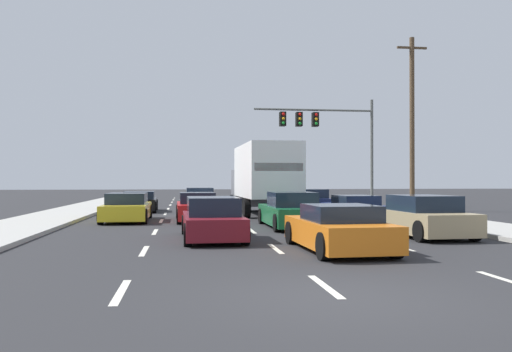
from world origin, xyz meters
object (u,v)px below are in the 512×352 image
at_px(car_navy, 310,201).
at_px(car_red, 197,208).
at_px(car_black, 139,202).
at_px(traffic_signal_mast, 320,127).
at_px(car_silver, 199,200).
at_px(car_tan, 421,217).
at_px(box_truck, 263,175).
at_px(car_yellow, 127,208).
at_px(car_maroon, 212,220).
at_px(car_blue, 355,209).
at_px(car_green, 291,212).
at_px(car_orange, 339,229).
at_px(utility_pole_mid, 412,122).

bearing_deg(car_navy, car_red, -133.75).
xyz_separation_m(car_black, car_red, (3.11, -7.47, 0.03)).
bearing_deg(traffic_signal_mast, car_black, -161.31).
xyz_separation_m(car_silver, car_red, (-0.31, -7.57, -0.05)).
height_order(car_black, car_tan, car_tan).
bearing_deg(car_silver, car_red, -92.37).
height_order(car_silver, car_tan, car_silver).
bearing_deg(car_red, box_truck, 46.31).
bearing_deg(traffic_signal_mast, car_yellow, -136.37).
xyz_separation_m(car_maroon, box_truck, (3.21, 11.03, 1.45)).
height_order(car_maroon, traffic_signal_mast, traffic_signal_mast).
relative_size(car_black, car_navy, 1.00).
xyz_separation_m(car_black, car_blue, (10.01, -8.46, -0.01)).
relative_size(car_silver, car_tan, 0.99).
distance_m(car_yellow, car_navy, 11.95).
distance_m(car_red, car_blue, 6.97).
xyz_separation_m(car_green, car_orange, (-0.11, -6.71, -0.05)).
bearing_deg(car_orange, car_green, 89.03).
xyz_separation_m(box_truck, traffic_signal_mast, (5.02, 7.74, 3.38)).
bearing_deg(box_truck, car_silver, 129.27).
xyz_separation_m(car_silver, car_maroon, (-0.01, -14.93, -0.03)).
height_order(car_maroon, box_truck, box_truck).
bearing_deg(utility_pole_mid, car_silver, 171.55).
relative_size(car_black, utility_pole_mid, 0.42).
distance_m(car_red, traffic_signal_mast, 15.05).
xyz_separation_m(car_red, car_navy, (6.80, 7.11, 0.01)).
xyz_separation_m(box_truck, utility_pole_mid, (9.07, 2.08, 3.15)).
xyz_separation_m(car_navy, traffic_signal_mast, (1.72, 4.30, 4.85)).
distance_m(car_yellow, car_green, 7.71).
distance_m(car_tan, utility_pole_mid, 14.83).
relative_size(car_yellow, utility_pole_mid, 0.46).
bearing_deg(car_red, utility_pole_mid, 24.58).
bearing_deg(box_truck, utility_pole_mid, 12.93).
height_order(car_green, traffic_signal_mast, traffic_signal_mast).
relative_size(car_red, utility_pole_mid, 0.45).
bearing_deg(car_red, car_maroon, -87.67).
xyz_separation_m(car_red, utility_pole_mid, (12.57, 5.75, 4.63)).
bearing_deg(car_orange, car_red, 107.94).
height_order(car_black, box_truck, box_truck).
bearing_deg(utility_pole_mid, car_green, -133.87).
xyz_separation_m(car_maroon, utility_pole_mid, (12.27, 13.11, 4.60)).
bearing_deg(car_maroon, car_orange, -44.81).
bearing_deg(car_silver, car_green, -74.29).
xyz_separation_m(car_yellow, car_orange, (6.43, -10.77, -0.02)).
bearing_deg(car_blue, car_silver, 127.55).
xyz_separation_m(car_navy, utility_pole_mid, (5.77, -1.36, 4.62)).
bearing_deg(car_blue, car_black, 139.79).
bearing_deg(car_black, utility_pole_mid, -6.25).
xyz_separation_m(car_blue, traffic_signal_mast, (1.63, 12.40, 4.90)).
distance_m(car_black, car_silver, 3.43).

